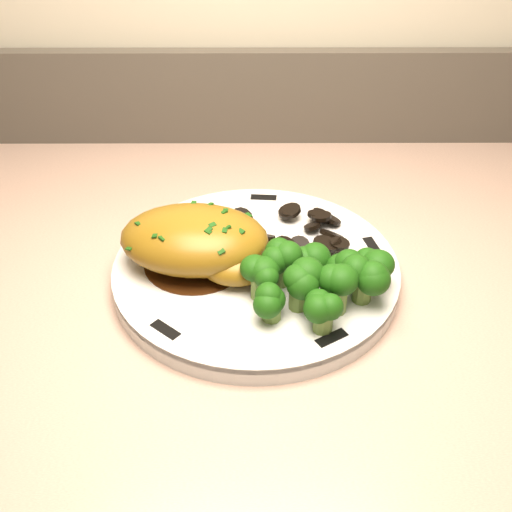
{
  "coord_description": "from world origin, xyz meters",
  "views": [
    {
      "loc": [
        -0.44,
        1.22,
        1.34
      ],
      "look_at": [
        -0.44,
        1.7,
        0.97
      ],
      "focal_mm": 45.0,
      "sensor_mm": 36.0,
      "label": 1
    }
  ],
  "objects": [
    {
      "name": "rim_accent_4",
      "position": [
        -0.37,
        1.6,
        0.96
      ],
      "size": [
        0.03,
        0.02,
        0.0
      ],
      "primitive_type": "cube",
      "rotation": [
        0.0,
        0.0,
        6.84
      ],
      "color": "black",
      "rests_on": "plate"
    },
    {
      "name": "plate",
      "position": [
        -0.44,
        1.7,
        0.95
      ],
      "size": [
        0.28,
        0.28,
        0.02
      ],
      "primitive_type": "cylinder",
      "rotation": [
        0.0,
        0.0,
        0.03
      ],
      "color": "silver",
      "rests_on": "counter"
    },
    {
      "name": "broccoli_florets",
      "position": [
        -0.38,
        1.65,
        0.98
      ],
      "size": [
        0.12,
        0.1,
        0.04
      ],
      "rotation": [
        0.0,
        0.0,
        -0.35
      ],
      "color": "olive",
      "rests_on": "plate"
    },
    {
      "name": "rim_accent_0",
      "position": [
        -0.32,
        1.72,
        0.96
      ],
      "size": [
        0.02,
        0.03,
        0.0
      ],
      "primitive_type": "cube",
      "rotation": [
        0.0,
        0.0,
        1.81
      ],
      "color": "black",
      "rests_on": "plate"
    },
    {
      "name": "rim_accent_1",
      "position": [
        -0.43,
        1.81,
        0.96
      ],
      "size": [
        0.03,
        0.01,
        0.0
      ],
      "primitive_type": "cube",
      "rotation": [
        0.0,
        0.0,
        3.07
      ],
      "color": "black",
      "rests_on": "plate"
    },
    {
      "name": "rim_accent_2",
      "position": [
        -0.54,
        1.74,
        0.96
      ],
      "size": [
        0.02,
        0.03,
        0.0
      ],
      "primitive_type": "cube",
      "rotation": [
        0.0,
        0.0,
        4.32
      ],
      "color": "black",
      "rests_on": "plate"
    },
    {
      "name": "mushroom_pile",
      "position": [
        -0.4,
        1.74,
        0.97
      ],
      "size": [
        0.1,
        0.07,
        0.03
      ],
      "color": "black",
      "rests_on": "plate"
    },
    {
      "name": "gravy_pool",
      "position": [
        -0.49,
        1.7,
        0.96
      ],
      "size": [
        0.1,
        0.1,
        0.0
      ],
      "primitive_type": "cylinder",
      "color": "#341909",
      "rests_on": "plate"
    },
    {
      "name": "chicken_breast",
      "position": [
        -0.49,
        1.7,
        0.99
      ],
      "size": [
        0.15,
        0.11,
        0.05
      ],
      "rotation": [
        0.0,
        0.0,
        -0.09
      ],
      "color": "#956A19",
      "rests_on": "plate"
    },
    {
      "name": "rim_accent_3",
      "position": [
        -0.51,
        1.61,
        0.96
      ],
      "size": [
        0.03,
        0.03,
        0.0
      ],
      "primitive_type": "cube",
      "rotation": [
        0.0,
        0.0,
        5.58
      ],
      "color": "black",
      "rests_on": "plate"
    }
  ]
}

